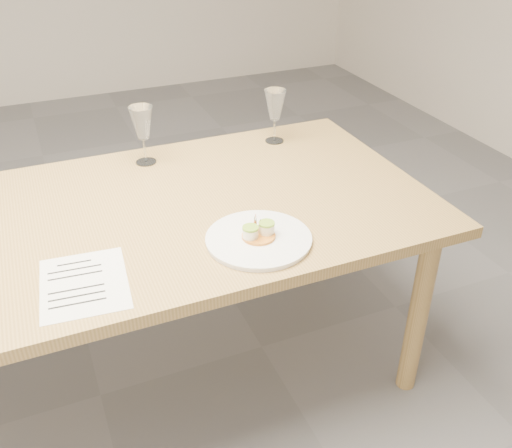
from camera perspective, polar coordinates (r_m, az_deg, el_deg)
name	(u,v)px	position (r m, az deg, el deg)	size (l,w,h in m)	color
ground	(101,395)	(2.33, -15.29, -16.18)	(7.00, 7.00, 0.00)	slate
dining_table	(70,246)	(1.90, -18.14, -2.10)	(2.40, 1.00, 0.75)	tan
dinner_plate	(259,238)	(1.70, 0.28, -1.42)	(0.32, 0.32, 0.08)	white
recipe_sheet	(84,283)	(1.60, -16.84, -5.70)	(0.25, 0.31, 0.00)	white
wine_glass_2	(142,124)	(2.16, -11.34, 9.77)	(0.09, 0.09, 0.22)	white
wine_glass_3	(275,106)	(2.31, 1.92, 11.72)	(0.09, 0.09, 0.22)	white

